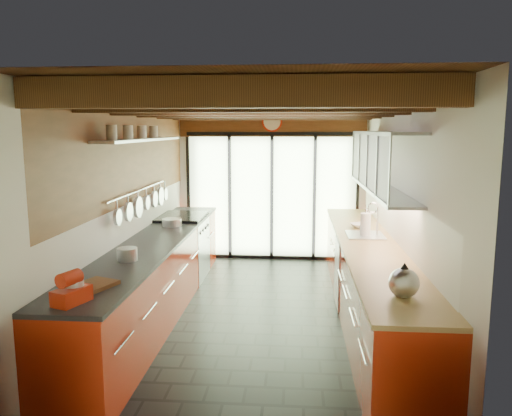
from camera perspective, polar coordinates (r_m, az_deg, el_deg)
name	(u,v)px	position (r m, az deg, el deg)	size (l,w,h in m)	color
ground	(260,315)	(6.18, 0.49, -12.13)	(5.50, 5.50, 0.00)	black
room_shell	(260,179)	(5.79, 0.51, 3.32)	(5.50, 5.50, 5.50)	silver
ceiling_beams	(263,109)	(6.14, 0.78, 11.19)	(3.14, 5.06, 4.90)	#593316
glass_door	(272,163)	(8.47, 1.83, 5.15)	(2.95, 0.10, 2.90)	#C6EAAD
left_counter	(156,276)	(6.24, -11.36, -7.61)	(0.68, 5.00, 0.92)	#B6290F
range_stove	(183,247)	(7.60, -8.36, -4.47)	(0.66, 0.90, 0.97)	silver
right_counter	(368,281)	(6.07, 12.70, -8.13)	(0.68, 5.00, 0.92)	#B6290F
sink_assembly	(366,232)	(6.34, 12.48, -2.75)	(0.45, 0.52, 0.43)	silver
upper_cabinets_right	(382,161)	(6.14, 14.21, 5.21)	(0.34, 3.00, 3.00)	silver
left_wall_fixtures	(144,165)	(6.34, -12.72, 4.78)	(0.28, 2.60, 0.96)	silver
stand_mixer	(72,290)	(4.07, -20.30, -8.80)	(0.25, 0.32, 0.26)	red
pot_large	(127,254)	(5.19, -14.51, -5.14)	(0.20, 0.20, 0.13)	silver
pot_small	(172,222)	(6.89, -9.59, -1.63)	(0.26, 0.26, 0.10)	silver
cutting_board	(92,286)	(4.41, -18.24, -8.46)	(0.28, 0.39, 0.03)	brown
kettle	(404,281)	(4.13, 16.55, -8.00)	(0.27, 0.31, 0.29)	silver
paper_towel	(366,225)	(6.27, 12.41, -1.90)	(0.16, 0.16, 0.34)	white
soap_bottle	(364,227)	(6.38, 12.27, -2.11)	(0.09, 0.09, 0.20)	silver
bowl	(360,226)	(6.81, 11.78, -1.99)	(0.24, 0.24, 0.06)	silver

